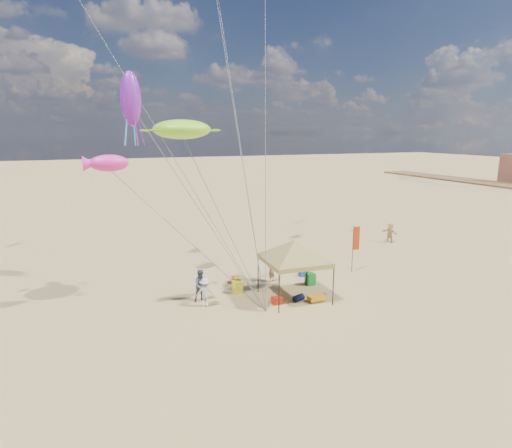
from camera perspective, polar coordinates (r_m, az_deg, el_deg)
The scene contains 18 objects.
ground at distance 21.46m, azimuth 3.12°, elevation -12.09°, with size 280.00×280.00×0.00m, color tan.
canopy_tent at distance 22.42m, azimuth 5.30°, elevation -2.47°, with size 6.16×6.16×3.80m.
feather_flag at distance 27.78m, azimuth 13.33°, elevation -2.28°, with size 0.46×0.09×3.05m.
cooler_red at distance 22.56m, azimuth 2.88°, elevation -10.31°, with size 0.54×0.38×0.38m, color red.
cooler_blue at distance 26.82m, azimuth 6.43°, elevation -6.65°, with size 0.54×0.38×0.38m, color #1440AA.
bag_navy at distance 23.02m, azimuth 5.79°, elevation -9.92°, with size 0.36×0.36×0.60m, color black.
bag_orange at distance 25.60m, azimuth -2.97°, elevation -7.55°, with size 0.36×0.36×0.60m, color orange.
chair_green at distance 25.37m, azimuth 7.36°, elevation -7.41°, with size 0.50×0.50×0.70m, color #198B29.
chair_yellow at distance 23.98m, azimuth -2.55°, elevation -8.50°, with size 0.50×0.50×0.70m, color #FDFD1C.
crate_grey at distance 23.56m, azimuth 9.02°, elevation -9.58°, with size 0.34×0.30×0.28m, color slate.
beach_cart at distance 23.09m, azimuth 8.21°, elevation -9.86°, with size 0.90×0.50×0.24m, color #FDAC1C.
person_near_a at distance 25.54m, azimuth 2.09°, elevation -6.14°, with size 0.58×0.38×1.58m, color #A37B5D.
person_near_b at distance 22.82m, azimuth -7.40°, elevation -8.28°, with size 0.85×0.66×1.75m, color #3C4352.
person_near_c at distance 22.16m, azimuth -6.91°, elevation -9.20°, with size 0.99×0.57×1.54m, color beige.
person_far_c at distance 36.24m, azimuth 17.68°, elevation -1.15°, with size 1.51×0.48×1.63m, color tan.
turtle_kite at distance 21.12m, azimuth -10.01°, elevation 12.52°, with size 2.83×2.26×0.94m, color #8BED26.
fish_kite at distance 20.43m, azimuth -19.31°, elevation 7.79°, with size 1.75×0.87×0.78m, color #FA2BA4.
squid_kite at distance 24.89m, azimuth -16.63°, elevation 15.94°, with size 1.13×1.13×2.95m, color purple.
Camera 1 is at (-8.49, -17.63, 8.82)m, focal length 29.51 mm.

